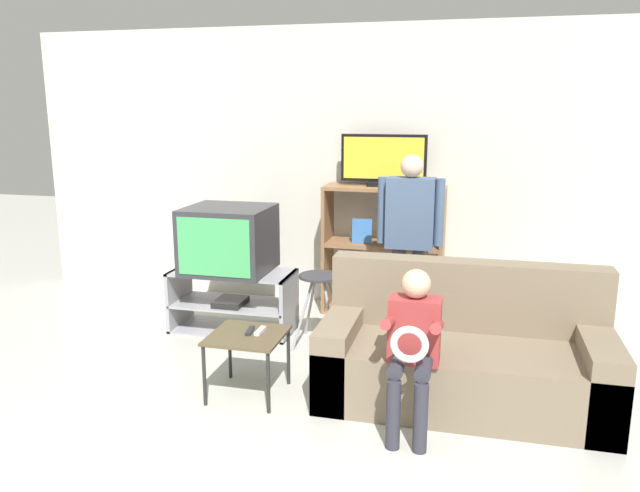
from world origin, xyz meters
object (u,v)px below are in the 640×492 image
at_px(tv_stand, 233,301).
at_px(person_standing_adult, 410,229).
at_px(remote_control_white, 260,331).
at_px(couch, 463,358).
at_px(television_main, 229,239).
at_px(folding_stool, 320,288).
at_px(remote_control_black, 250,331).
at_px(media_shelf, 383,249).
at_px(person_seated_child, 413,340).
at_px(television_flat, 384,162).
at_px(snack_table, 247,341).

xyz_separation_m(tv_stand, person_standing_adult, (1.45, 0.23, 0.65)).
height_order(remote_control_white, couch, couch).
distance_m(television_main, couch, 2.20).
height_order(folding_stool, remote_control_black, folding_stool).
relative_size(media_shelf, person_seated_child, 1.22).
bearing_deg(media_shelf, person_standing_adult, -61.83).
xyz_separation_m(folding_stool, person_seated_child, (0.85, -1.20, 0.10)).
xyz_separation_m(media_shelf, couch, (0.77, -1.62, -0.31)).
bearing_deg(television_main, tv_stand, -27.34).
bearing_deg(couch, person_seated_child, -120.41).
distance_m(tv_stand, media_shelf, 1.44).
height_order(television_main, person_seated_child, television_main).
relative_size(tv_stand, media_shelf, 0.88).
xyz_separation_m(tv_stand, remote_control_white, (0.62, -1.07, 0.18)).
relative_size(person_standing_adult, person_seated_child, 1.56).
xyz_separation_m(remote_control_black, person_standing_adult, (0.89, 1.31, 0.47)).
relative_size(television_main, remote_control_black, 4.78).
distance_m(television_flat, folding_stool, 1.35).
xyz_separation_m(television_flat, person_standing_adult, (0.31, -0.56, -0.49)).
distance_m(remote_control_black, person_seated_child, 1.13).
relative_size(folding_stool, remote_control_white, 4.03).
bearing_deg(snack_table, couch, 11.03).
height_order(television_main, television_flat, television_flat).
height_order(tv_stand, remote_control_black, tv_stand).
relative_size(snack_table, person_standing_adult, 0.32).
height_order(television_main, remote_control_black, television_main).
height_order(television_main, remote_control_white, television_main).
xyz_separation_m(media_shelf, remote_control_white, (-0.54, -1.84, -0.17)).
bearing_deg(remote_control_black, media_shelf, 63.69).
bearing_deg(remote_control_black, tv_stand, 109.02).
distance_m(remote_control_black, remote_control_white, 0.07).
bearing_deg(person_seated_child, person_standing_adult, 97.08).
relative_size(television_flat, remote_control_black, 5.28).
bearing_deg(television_main, media_shelf, 32.61).
relative_size(tv_stand, folding_stool, 1.78).
height_order(television_flat, person_standing_adult, television_flat).
distance_m(remote_control_black, couch, 1.40).
relative_size(television_main, remote_control_white, 4.78).
relative_size(folding_stool, remote_control_black, 4.03).
xyz_separation_m(tv_stand, folding_stool, (0.79, -0.13, 0.21)).
relative_size(couch, person_seated_child, 1.88).
bearing_deg(television_main, remote_control_black, -61.92).
bearing_deg(couch, television_main, 156.18).
xyz_separation_m(folding_stool, person_standing_adult, (0.66, 0.36, 0.44)).
height_order(media_shelf, person_standing_adult, person_standing_adult).
xyz_separation_m(folding_stool, remote_control_black, (-0.23, -0.95, -0.03)).
relative_size(remote_control_white, person_seated_child, 0.15).
bearing_deg(folding_stool, television_flat, 69.10).
relative_size(television_flat, snack_table, 1.59).
xyz_separation_m(tv_stand, person_seated_child, (1.65, -1.33, 0.31)).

